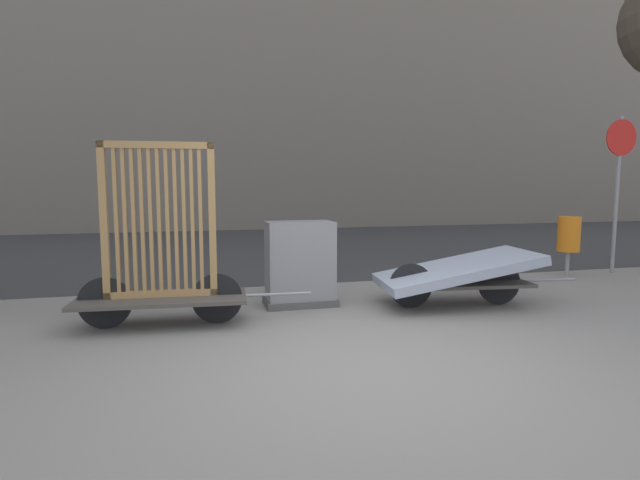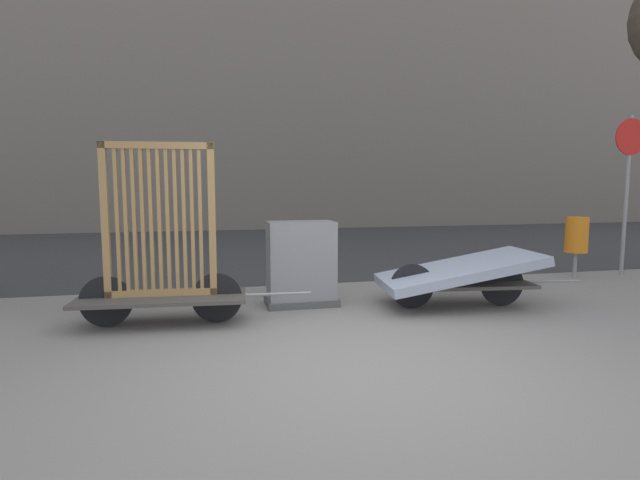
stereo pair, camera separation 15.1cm
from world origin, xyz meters
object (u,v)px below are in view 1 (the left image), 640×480
at_px(bike_cart_with_mattress, 456,273).
at_px(sign_post, 619,171).
at_px(trash_bin, 569,235).
at_px(utility_cabinet, 300,267).
at_px(bike_cart_with_bedframe, 161,264).

bearing_deg(bike_cart_with_mattress, sign_post, 27.24).
relative_size(bike_cart_with_mattress, trash_bin, 2.65).
xyz_separation_m(utility_cabinet, sign_post, (5.47, 0.85, 1.20)).
bearing_deg(trash_bin, bike_cart_with_mattress, -153.60).
bearing_deg(bike_cart_with_bedframe, bike_cart_with_mattress, 4.20).
bearing_deg(utility_cabinet, sign_post, 8.83).
distance_m(bike_cart_with_bedframe, trash_bin, 6.30).
bearing_deg(trash_bin, sign_post, -0.55).
distance_m(bike_cart_with_bedframe, utility_cabinet, 1.66).
relative_size(bike_cart_with_mattress, utility_cabinet, 2.48).
height_order(bike_cart_with_mattress, sign_post, sign_post).
bearing_deg(sign_post, utility_cabinet, -171.17).
bearing_deg(bike_cart_with_bedframe, sign_post, 15.28).
relative_size(trash_bin, sign_post, 0.37).
bearing_deg(sign_post, bike_cart_with_mattress, -159.46).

